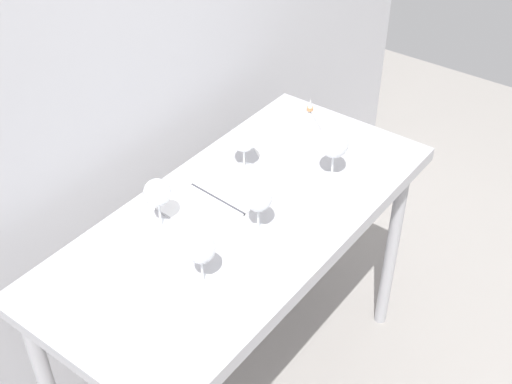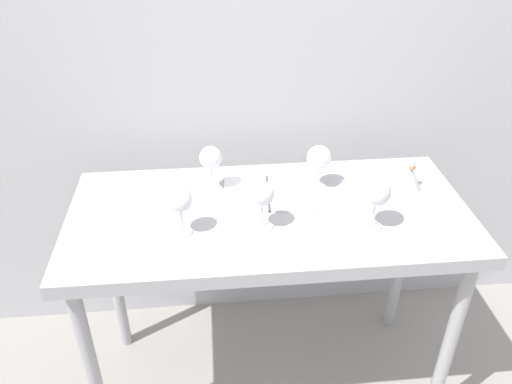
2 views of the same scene
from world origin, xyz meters
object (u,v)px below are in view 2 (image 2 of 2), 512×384
open_notebook (268,193)px  wine_glass_far_right (319,159)px  tasting_sheet_lower (355,198)px  decanter_funnel (410,178)px  wine_glass_near_center (262,195)px  wine_glass_far_left (211,159)px  wine_glass_near_right (377,193)px  tasting_sheet_upper (160,191)px  wine_glass_near_left (180,201)px

open_notebook → wine_glass_far_right: bearing=15.5°
tasting_sheet_lower → decanter_funnel: size_ratio=1.60×
wine_glass_near_center → open_notebook: 0.23m
wine_glass_far_left → wine_glass_near_right: bearing=-28.6°
wine_glass_near_center → open_notebook: size_ratio=0.51×
wine_glass_far_right → wine_glass_far_left: wine_glass_far_left is taller
tasting_sheet_upper → tasting_sheet_lower: 0.72m
wine_glass_near_right → wine_glass_far_right: size_ratio=1.09×
wine_glass_near_right → wine_glass_far_left: bearing=151.4°
tasting_sheet_upper → wine_glass_near_left: bearing=-54.3°
wine_glass_far_left → tasting_sheet_upper: 0.23m
wine_glass_near_left → tasting_sheet_lower: wine_glass_near_left is taller
wine_glass_near_left → open_notebook: 0.38m
tasting_sheet_lower → decanter_funnel: (0.22, 0.05, 0.04)m
wine_glass_near_center → decanter_funnel: bearing=18.7°
wine_glass_far_left → decanter_funnel: 0.74m
wine_glass_near_left → wine_glass_far_right: bearing=25.7°
wine_glass_far_left → open_notebook: wine_glass_far_left is taller
tasting_sheet_upper → tasting_sheet_lower: same height
tasting_sheet_lower → wine_glass_near_left: bearing=-132.4°
wine_glass_near_center → decanter_funnel: 0.61m
tasting_sheet_upper → tasting_sheet_lower: size_ratio=1.26×
wine_glass_near_center → wine_glass_near_right: bearing=-5.3°
wine_glass_near_center → open_notebook: (0.04, 0.20, -0.12)m
wine_glass_far_right → wine_glass_far_left: size_ratio=0.96×
wine_glass_near_center → wine_glass_far_right: bearing=45.2°
wine_glass_near_center → wine_glass_far_left: size_ratio=0.99×
wine_glass_near_center → tasting_sheet_upper: wine_glass_near_center is taller
wine_glass_near_left → open_notebook: wine_glass_near_left is taller
wine_glass_near_left → tasting_sheet_upper: size_ratio=0.66×
wine_glass_near_left → decanter_funnel: (0.83, 0.20, -0.08)m
wine_glass_near_center → tasting_sheet_lower: 0.40m
wine_glass_far_right → open_notebook: (-0.19, -0.04, -0.11)m
tasting_sheet_upper → decanter_funnel: (0.92, -0.06, 0.04)m
wine_glass_near_left → wine_glass_near_right: bearing=-2.7°
wine_glass_near_left → tasting_sheet_lower: size_ratio=0.82×
open_notebook → decanter_funnel: size_ratio=2.68×
wine_glass_far_left → tasting_sheet_upper: wine_glass_far_left is taller
wine_glass_far_left → open_notebook: bearing=-15.4°
wine_glass_far_right → tasting_sheet_upper: bearing=178.2°
wine_glass_near_right → tasting_sheet_upper: wine_glass_near_right is taller
open_notebook → decanter_funnel: decanter_funnel is taller
wine_glass_near_right → wine_glass_near_left: wine_glass_near_right is taller
wine_glass_near_right → wine_glass_near_center: (-0.36, 0.03, -0.01)m
wine_glass_near_right → decanter_funnel: (0.21, 0.23, -0.09)m
wine_glass_near_right → wine_glass_far_right: (-0.13, 0.27, -0.01)m
tasting_sheet_upper → wine_glass_near_right: bearing=-5.6°
wine_glass_near_left → wine_glass_near_center: size_ratio=0.97×
wine_glass_near_center → tasting_sheet_upper: (-0.35, 0.25, -0.12)m
wine_glass_far_right → wine_glass_far_left: (-0.39, 0.02, 0.01)m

